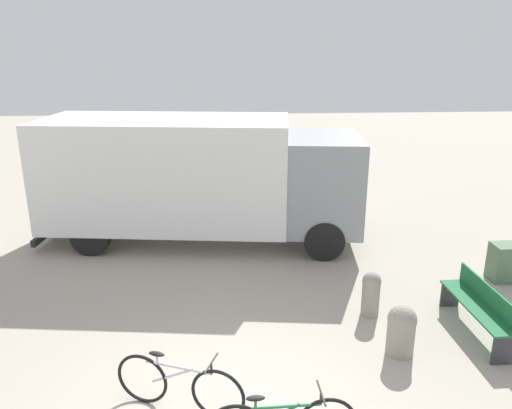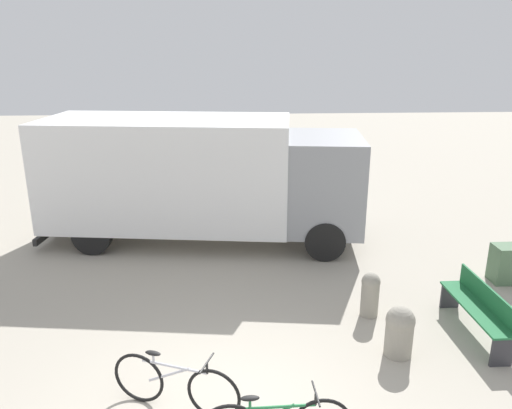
% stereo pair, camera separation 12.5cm
% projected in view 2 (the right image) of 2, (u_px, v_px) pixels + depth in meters
% --- Properties ---
extents(delivery_truck, '(7.77, 3.37, 2.97)m').
position_uv_depth(delivery_truck, '(198.00, 174.00, 11.93)').
color(delivery_truck, white).
rests_on(delivery_truck, ground).
extents(park_bench, '(0.42, 1.87, 0.85)m').
position_uv_depth(park_bench, '(480.00, 307.00, 8.17)').
color(park_bench, '#1E6638').
rests_on(park_bench, ground).
extents(bicycle_near, '(1.70, 0.72, 0.83)m').
position_uv_depth(bicycle_near, '(175.00, 384.00, 6.47)').
color(bicycle_near, black).
rests_on(bicycle_near, ground).
extents(bollard_near_bench, '(0.45, 0.45, 0.82)m').
position_uv_depth(bollard_near_bench, '(400.00, 330.00, 7.63)').
color(bollard_near_bench, gray).
rests_on(bollard_near_bench, ground).
extents(bollard_far_bench, '(0.33, 0.33, 0.82)m').
position_uv_depth(bollard_far_bench, '(370.00, 293.00, 8.76)').
color(bollard_far_bench, gray).
rests_on(bollard_far_bench, ground).
extents(utility_box, '(0.59, 0.46, 0.77)m').
position_uv_depth(utility_box, '(507.00, 264.00, 10.04)').
color(utility_box, '#4C6B4C').
rests_on(utility_box, ground).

